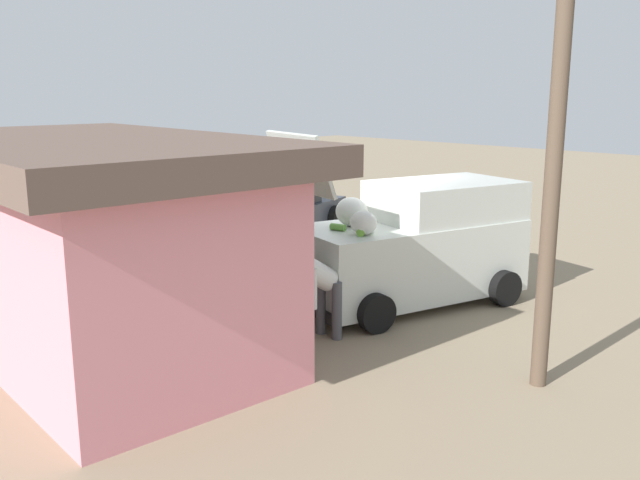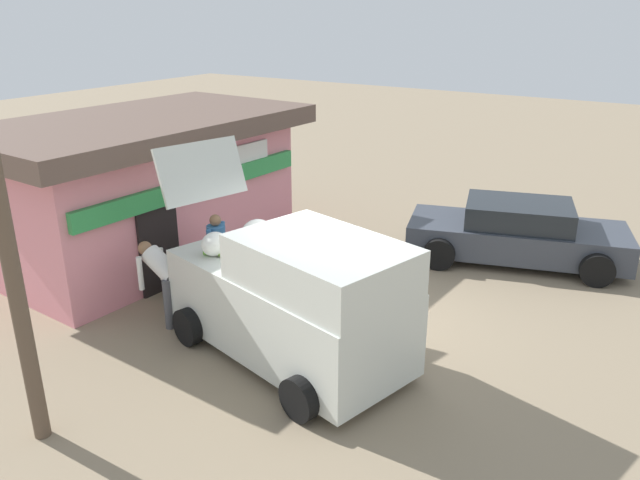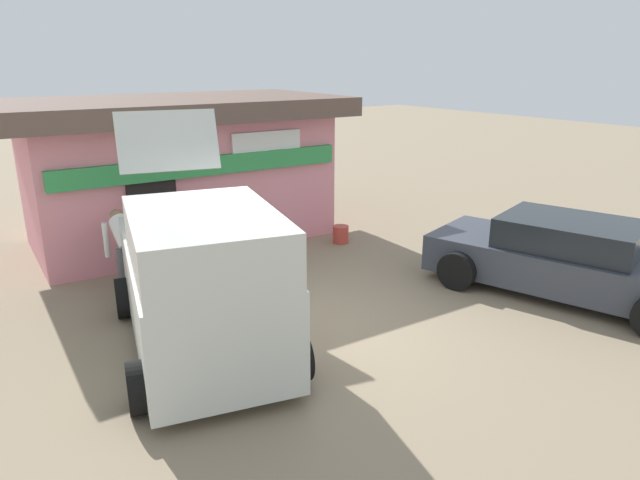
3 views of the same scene
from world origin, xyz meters
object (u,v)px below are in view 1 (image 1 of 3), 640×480
object	(u,v)px
delivery_van	(416,244)
paint_bucket	(148,272)
storefront_bar	(93,240)
customer_bending	(317,284)
vendor_standing	(260,265)
parked_sedan	(274,213)
unloaded_banana_pile	(252,320)

from	to	relation	value
delivery_van	paint_bucket	bearing A→B (deg)	31.24
storefront_bar	customer_bending	world-z (taller)	storefront_bar
storefront_bar	paint_bucket	world-z (taller)	storefront_bar
storefront_bar	vendor_standing	xyz separation A→B (m)	(-0.64, -2.44, -0.68)
parked_sedan	unloaded_banana_pile	world-z (taller)	parked_sedan
delivery_van	storefront_bar	bearing A→B (deg)	70.05
storefront_bar	delivery_van	xyz separation A→B (m)	(-1.79, -4.94, -0.55)
delivery_van	unloaded_banana_pile	size ratio (longest dim) A/B	5.27
customer_bending	unloaded_banana_pile	bearing A→B (deg)	27.04
parked_sedan	delivery_van	bearing A→B (deg)	163.37
parked_sedan	paint_bucket	bearing A→B (deg)	107.31
storefront_bar	unloaded_banana_pile	xyz separation A→B (m)	(-1.04, -1.94, -1.37)
delivery_van	parked_sedan	distance (m)	5.98
vendor_standing	unloaded_banana_pile	bearing A→B (deg)	128.29
parked_sedan	storefront_bar	bearing A→B (deg)	120.58
paint_bucket	parked_sedan	bearing A→B (deg)	-72.69
delivery_van	unloaded_banana_pile	distance (m)	3.20
unloaded_banana_pile	paint_bucket	size ratio (longest dim) A/B	2.34
delivery_van	customer_bending	world-z (taller)	delivery_van
unloaded_banana_pile	paint_bucket	xyz separation A→B (m)	(3.61, -0.35, -0.02)
unloaded_banana_pile	delivery_van	bearing A→B (deg)	-104.13
storefront_bar	unloaded_banana_pile	world-z (taller)	storefront_bar
customer_bending	parked_sedan	bearing A→B (deg)	-35.70
vendor_standing	parked_sedan	bearing A→B (deg)	-42.63
vendor_standing	paint_bucket	world-z (taller)	vendor_standing
storefront_bar	delivery_van	world-z (taller)	storefront_bar
storefront_bar	parked_sedan	xyz separation A→B (m)	(3.93, -6.64, -0.96)
parked_sedan	paint_bucket	world-z (taller)	parked_sedan
storefront_bar	unloaded_banana_pile	size ratio (longest dim) A/B	8.07
storefront_bar	unloaded_banana_pile	distance (m)	2.59
storefront_bar	parked_sedan	distance (m)	7.78
parked_sedan	paint_bucket	xyz separation A→B (m)	(-1.36, 4.35, -0.42)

